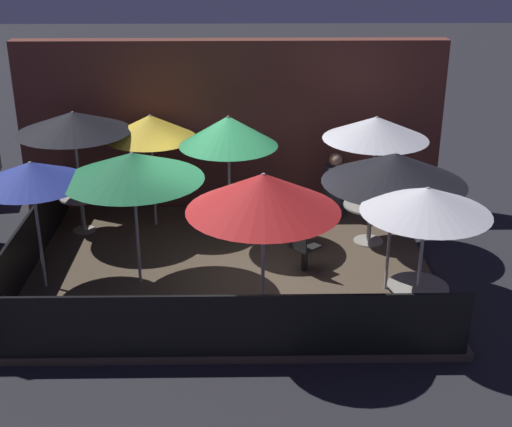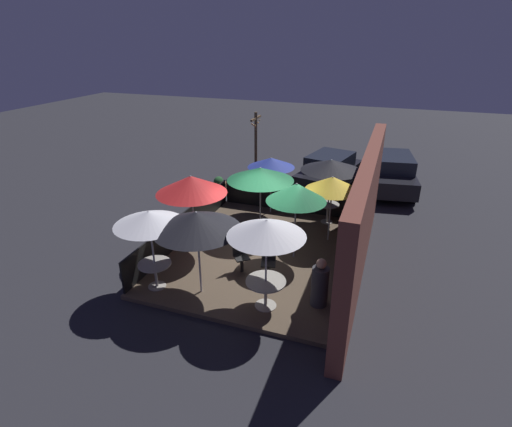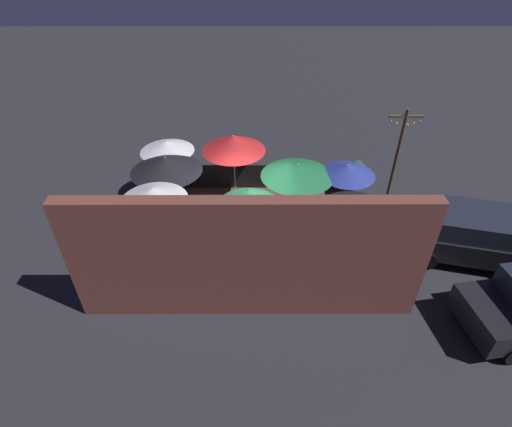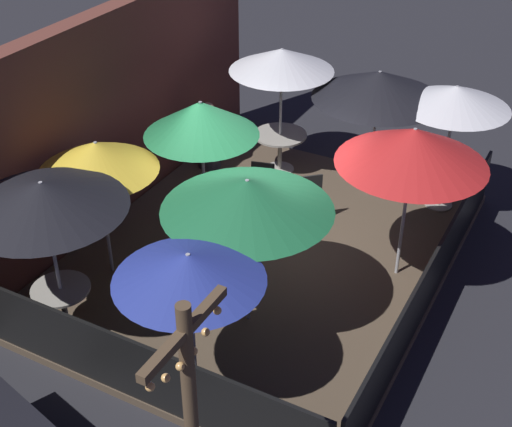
# 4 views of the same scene
# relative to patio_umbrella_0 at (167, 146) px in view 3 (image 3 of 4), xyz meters

# --- Properties ---
(ground_plane) EXTENTS (60.00, 60.00, 0.00)m
(ground_plane) POSITION_rel_patio_umbrella_0_xyz_m (-2.76, 2.07, -2.17)
(ground_plane) COLOR #26262B
(patio_deck) EXTENTS (6.92, 5.48, 0.12)m
(patio_deck) POSITION_rel_patio_umbrella_0_xyz_m (-2.76, 2.07, -2.11)
(patio_deck) COLOR brown
(patio_deck) RESTS_ON ground_plane
(building_wall) EXTENTS (8.52, 0.36, 3.53)m
(building_wall) POSITION_rel_patio_umbrella_0_xyz_m (-2.76, 5.04, -0.41)
(building_wall) COLOR brown
(building_wall) RESTS_ON ground_plane
(fence_front) EXTENTS (6.72, 0.05, 0.95)m
(fence_front) POSITION_rel_patio_umbrella_0_xyz_m (-2.76, -0.63, -1.58)
(fence_front) COLOR black
(fence_front) RESTS_ON patio_deck
(fence_side_left) EXTENTS (0.05, 5.28, 0.95)m
(fence_side_left) POSITION_rel_patio_umbrella_0_xyz_m (-6.17, 2.07, -1.58)
(fence_side_left) COLOR black
(fence_side_left) RESTS_ON patio_deck
(patio_umbrella_0) EXTENTS (1.81, 1.81, 2.24)m
(patio_umbrella_0) POSITION_rel_patio_umbrella_0_xyz_m (0.00, 0.00, 0.00)
(patio_umbrella_0) COLOR #B2B2B7
(patio_umbrella_0) RESTS_ON patio_deck
(patio_umbrella_1) EXTENTS (1.87, 1.87, 2.40)m
(patio_umbrella_1) POSITION_rel_patio_umbrella_0_xyz_m (-0.18, 3.05, 0.14)
(patio_umbrella_1) COLOR #B2B2B7
(patio_umbrella_1) RESTS_ON patio_deck
(patio_umbrella_2) EXTENTS (2.10, 2.10, 2.36)m
(patio_umbrella_2) POSITION_rel_patio_umbrella_0_xyz_m (-5.60, 3.63, 0.11)
(patio_umbrella_2) COLOR #B2B2B7
(patio_umbrella_2) RESTS_ON patio_deck
(patio_umbrella_3) EXTENTS (1.76, 1.76, 2.40)m
(patio_umbrella_3) POSITION_rel_patio_umbrella_0_xyz_m (-2.77, 3.11, 0.08)
(patio_umbrella_3) COLOR #B2B2B7
(patio_umbrella_3) RESTS_ON patio_deck
(patio_umbrella_4) EXTENTS (1.72, 1.72, 2.21)m
(patio_umbrella_4) POSITION_rel_patio_umbrella_0_xyz_m (-4.24, 3.90, -0.07)
(patio_umbrella_4) COLOR #B2B2B7
(patio_umbrella_4) RESTS_ON patio_deck
(patio_umbrella_5) EXTENTS (2.14, 2.14, 2.45)m
(patio_umbrella_5) POSITION_rel_patio_umbrella_0_xyz_m (-2.23, 0.02, 0.12)
(patio_umbrella_5) COLOR #B2B2B7
(patio_umbrella_5) RESTS_ON patio_deck
(patio_umbrella_6) EXTENTS (2.23, 2.23, 2.33)m
(patio_umbrella_6) POSITION_rel_patio_umbrella_0_xyz_m (-0.19, 1.24, 0.03)
(patio_umbrella_6) COLOR #B2B2B7
(patio_umbrella_6) RESTS_ON patio_deck
(patio_umbrella_7) EXTENTS (1.74, 1.74, 2.16)m
(patio_umbrella_7) POSITION_rel_patio_umbrella_0_xyz_m (-5.78, 1.41, -0.08)
(patio_umbrella_7) COLOR #B2B2B7
(patio_umbrella_7) RESTS_ON patio_deck
(patio_umbrella_8) EXTENTS (2.24, 2.24, 2.26)m
(patio_umbrella_8) POSITION_rel_patio_umbrella_0_xyz_m (-4.23, 1.52, -0.01)
(patio_umbrella_8) COLOR #B2B2B7
(patio_umbrella_8) RESTS_ON patio_deck
(dining_table_0) EXTENTS (0.88, 0.88, 0.73)m
(dining_table_0) POSITION_rel_patio_umbrella_0_xyz_m (0.00, 0.00, -1.47)
(dining_table_0) COLOR #9E998E
(dining_table_0) RESTS_ON patio_deck
(dining_table_1) EXTENTS (1.00, 1.00, 0.75)m
(dining_table_1) POSITION_rel_patio_umbrella_0_xyz_m (-0.18, 3.05, -1.45)
(dining_table_1) COLOR #9E998E
(dining_table_1) RESTS_ON patio_deck
(dining_table_2) EXTENTS (0.80, 0.80, 0.72)m
(dining_table_2) POSITION_rel_patio_umbrella_0_xyz_m (-5.60, 3.63, -1.49)
(dining_table_2) COLOR #9E998E
(dining_table_2) RESTS_ON patio_deck
(patio_chair_0) EXTENTS (0.56, 0.56, 0.92)m
(patio_chair_0) POSITION_rel_patio_umbrella_0_xyz_m (-1.52, 1.86, -1.55)
(patio_chair_0) COLOR black
(patio_chair_0) RESTS_ON patio_deck
(patio_chair_1) EXTENTS (0.49, 0.49, 0.92)m
(patio_chair_1) POSITION_rel_patio_umbrella_0_xyz_m (-1.48, 2.70, -1.55)
(patio_chair_1) COLOR black
(patio_chair_1) RESTS_ON patio_deck
(patron_0) EXTENTS (0.59, 0.59, 1.32)m
(patron_0) POSITION_rel_patio_umbrella_0_xyz_m (-0.70, 4.30, -1.47)
(patron_0) COLOR #333338
(patron_0) RESTS_ON patio_deck
(planter_box) EXTENTS (0.78, 0.54, 0.91)m
(planter_box) POSITION_rel_patio_umbrella_0_xyz_m (-6.82, -1.23, -1.77)
(planter_box) COLOR brown
(planter_box) RESTS_ON ground_plane
(light_post) EXTENTS (1.10, 0.12, 3.52)m
(light_post) POSITION_rel_patio_umbrella_0_xyz_m (-7.72, 0.13, -0.19)
(light_post) COLOR brown
(light_post) RESTS_ON ground_plane
(parked_car_0) EXTENTS (4.15, 2.57, 1.62)m
(parked_car_0) POSITION_rel_patio_umbrella_0_xyz_m (-9.26, 3.03, -1.33)
(parked_car_0) COLOR black
(parked_car_0) RESTS_ON ground_plane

